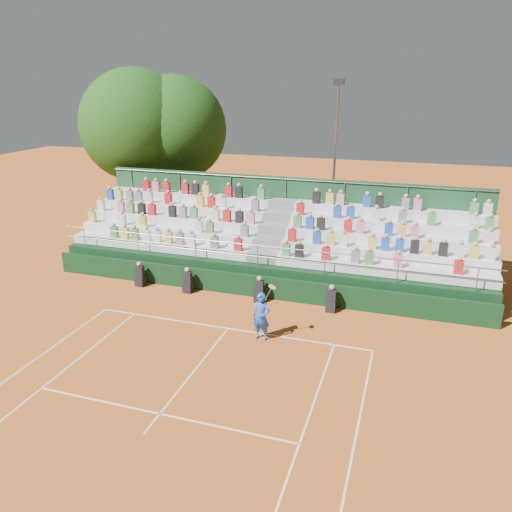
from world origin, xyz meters
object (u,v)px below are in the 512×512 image
(tennis_player, at_px, (261,317))
(tree_east, at_px, (175,129))
(floodlight_mast, at_px, (335,150))
(tree_west, at_px, (136,126))

(tennis_player, bearing_deg, tree_east, 126.71)
(tennis_player, bearing_deg, floodlight_mast, 88.94)
(tennis_player, xyz_separation_m, floodlight_mast, (0.25, 13.43, 4.34))
(tree_east, bearing_deg, tennis_player, -53.29)
(tree_west, distance_m, tree_east, 2.34)
(tennis_player, xyz_separation_m, tree_west, (-11.78, 11.94, 5.51))
(tree_east, xyz_separation_m, floodlight_mast, (10.03, 0.31, -0.93))
(tree_west, xyz_separation_m, floodlight_mast, (12.03, 1.49, -1.17))
(tennis_player, height_order, tree_east, tree_east)
(tree_east, bearing_deg, tree_west, -149.38)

